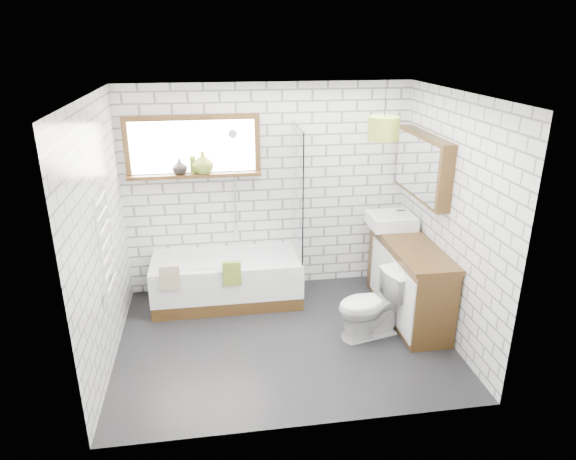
{
  "coord_description": "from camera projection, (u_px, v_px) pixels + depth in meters",
  "views": [
    {
      "loc": [
        -0.66,
        -4.58,
        3.0
      ],
      "look_at": [
        0.08,
        0.25,
        1.12
      ],
      "focal_mm": 32.0,
      "sensor_mm": 36.0,
      "label": 1
    }
  ],
  "objects": [
    {
      "name": "floor",
      "position": [
        284.0,
        339.0,
        5.4
      ],
      "size": [
        3.4,
        2.6,
        0.01
      ],
      "primitive_type": "cube",
      "color": "black",
      "rests_on": "ground"
    },
    {
      "name": "towel_green",
      "position": [
        232.0,
        273.0,
        5.63
      ],
      "size": [
        0.2,
        0.06,
        0.28
      ],
      "primitive_type": "cube",
      "color": "olive",
      "rests_on": "bathtub"
    },
    {
      "name": "towel_radiator",
      "position": [
        106.0,
        242.0,
        4.73
      ],
      "size": [
        0.06,
        0.52,
        1.0
      ],
      "primitive_type": "cube",
      "color": "white",
      "rests_on": "wall_left"
    },
    {
      "name": "towel_beige",
      "position": [
        170.0,
        277.0,
        5.54
      ],
      "size": [
        0.22,
        0.05,
        0.28
      ],
      "primitive_type": "cube",
      "color": "tan",
      "rests_on": "bathtub"
    },
    {
      "name": "tap",
      "position": [
        405.0,
        216.0,
        6.0
      ],
      "size": [
        0.03,
        0.03,
        0.14
      ],
      "primitive_type": "cylinder",
      "rotation": [
        0.0,
        0.0,
        0.38
      ],
      "color": "silver",
      "rests_on": "vanity"
    },
    {
      "name": "bottle",
      "position": [
        193.0,
        167.0,
        5.84
      ],
      "size": [
        0.08,
        0.08,
        0.2
      ],
      "primitive_type": "cylinder",
      "rotation": [
        0.0,
        0.0,
        -0.37
      ],
      "color": "olive",
      "rests_on": "window"
    },
    {
      "name": "shower_screen",
      "position": [
        297.0,
        193.0,
        5.82
      ],
      "size": [
        0.02,
        0.72,
        1.5
      ],
      "primitive_type": "cube",
      "color": "white",
      "rests_on": "bathtub"
    },
    {
      "name": "wall_front",
      "position": [
        309.0,
        290.0,
        3.74
      ],
      "size": [
        3.4,
        0.01,
        2.5
      ],
      "primitive_type": "cube",
      "color": "white",
      "rests_on": "ground"
    },
    {
      "name": "pendant",
      "position": [
        384.0,
        128.0,
        5.21
      ],
      "size": [
        0.32,
        0.32,
        0.24
      ],
      "primitive_type": "cylinder",
      "color": "olive",
      "rests_on": "ceiling"
    },
    {
      "name": "wall_back",
      "position": [
        268.0,
        190.0,
        6.15
      ],
      "size": [
        3.4,
        0.01,
        2.5
      ],
      "primitive_type": "cube",
      "color": "white",
      "rests_on": "ground"
    },
    {
      "name": "mirror_cabinet",
      "position": [
        422.0,
        166.0,
        5.59
      ],
      "size": [
        0.16,
        1.2,
        0.7
      ],
      "primitive_type": "cube",
      "color": "#36210F",
      "rests_on": "wall_right"
    },
    {
      "name": "shower_riser",
      "position": [
        234.0,
        184.0,
        6.02
      ],
      "size": [
        0.02,
        0.02,
        1.3
      ],
      "primitive_type": "cylinder",
      "color": "silver",
      "rests_on": "wall_back"
    },
    {
      "name": "vase_dark",
      "position": [
        180.0,
        168.0,
        5.83
      ],
      "size": [
        0.19,
        0.19,
        0.18
      ],
      "primitive_type": "imported",
      "rotation": [
        0.0,
        0.0,
        0.14
      ],
      "color": "black",
      "rests_on": "window"
    },
    {
      "name": "vanity",
      "position": [
        408.0,
        279.0,
        5.73
      ],
      "size": [
        0.5,
        1.54,
        0.88
      ],
      "primitive_type": "cube",
      "color": "#36210F",
      "rests_on": "floor"
    },
    {
      "name": "ceiling",
      "position": [
        283.0,
        94.0,
        4.5
      ],
      "size": [
        3.4,
        2.6,
        0.01
      ],
      "primitive_type": "cube",
      "color": "white",
      "rests_on": "ground"
    },
    {
      "name": "wall_right",
      "position": [
        450.0,
        218.0,
        5.19
      ],
      "size": [
        0.01,
        2.6,
        2.5
      ],
      "primitive_type": "cube",
      "color": "white",
      "rests_on": "ground"
    },
    {
      "name": "wall_left",
      "position": [
        100.0,
        237.0,
        4.71
      ],
      "size": [
        0.01,
        2.6,
        2.5
      ],
      "primitive_type": "cube",
      "color": "white",
      "rests_on": "ground"
    },
    {
      "name": "vase_olive",
      "position": [
        203.0,
        164.0,
        5.85
      ],
      "size": [
        0.32,
        0.32,
        0.26
      ],
      "primitive_type": "imported",
      "rotation": [
        0.0,
        0.0,
        0.41
      ],
      "color": "olive",
      "rests_on": "window"
    },
    {
      "name": "basin",
      "position": [
        391.0,
        221.0,
        6.0
      ],
      "size": [
        0.52,
        0.45,
        0.15
      ],
      "primitive_type": "cube",
      "color": "white",
      "rests_on": "vanity"
    },
    {
      "name": "bathtub",
      "position": [
        227.0,
        279.0,
        6.07
      ],
      "size": [
        1.72,
        0.76,
        0.56
      ],
      "primitive_type": "cube",
      "color": "white",
      "rests_on": "floor"
    },
    {
      "name": "window",
      "position": [
        193.0,
        147.0,
        5.8
      ],
      "size": [
        1.52,
        0.16,
        0.68
      ],
      "primitive_type": "cube",
      "color": "#36210F",
      "rests_on": "wall_back"
    },
    {
      "name": "toilet",
      "position": [
        371.0,
        305.0,
        5.33
      ],
      "size": [
        0.56,
        0.78,
        0.72
      ],
      "primitive_type": "imported",
      "rotation": [
        0.0,
        0.0,
        -1.34
      ],
      "color": "white",
      "rests_on": "floor"
    }
  ]
}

